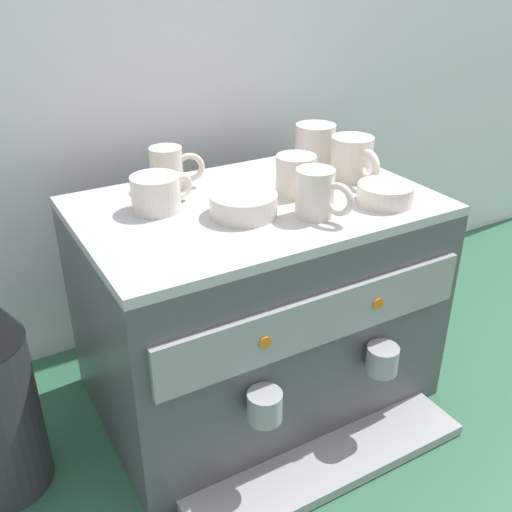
# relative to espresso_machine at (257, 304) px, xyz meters

# --- Properties ---
(ground_plane) EXTENTS (4.00, 4.00, 0.00)m
(ground_plane) POSITION_rel_espresso_machine_xyz_m (0.00, 0.00, -0.21)
(ground_plane) COLOR #28563D
(tiled_backsplash_wall) EXTENTS (2.80, 0.03, 1.19)m
(tiled_backsplash_wall) POSITION_rel_espresso_machine_xyz_m (0.00, 0.34, 0.39)
(tiled_backsplash_wall) COLOR silver
(tiled_backsplash_wall) RESTS_ON ground_plane
(espresso_machine) EXTENTS (0.62, 0.52, 0.41)m
(espresso_machine) POSITION_rel_espresso_machine_xyz_m (0.00, 0.00, 0.00)
(espresso_machine) COLOR #4C4C51
(espresso_machine) RESTS_ON ground_plane
(ceramic_cup_0) EXTENTS (0.11, 0.07, 0.07)m
(ceramic_cup_0) POSITION_rel_espresso_machine_xyz_m (0.09, 0.01, 0.24)
(ceramic_cup_0) COLOR beige
(ceramic_cup_0) RESTS_ON espresso_machine
(ceramic_cup_1) EXTENTS (0.12, 0.08, 0.06)m
(ceramic_cup_1) POSITION_rel_espresso_machine_xyz_m (-0.16, 0.06, 0.24)
(ceramic_cup_1) COLOR beige
(ceramic_cup_1) RESTS_ON espresso_machine
(ceramic_cup_2) EXTENTS (0.08, 0.12, 0.08)m
(ceramic_cup_2) POSITION_rel_espresso_machine_xyz_m (0.22, 0.13, 0.25)
(ceramic_cup_2) COLOR beige
(ceramic_cup_2) RESTS_ON espresso_machine
(ceramic_cup_3) EXTENTS (0.08, 0.12, 0.08)m
(ceramic_cup_3) POSITION_rel_espresso_machine_xyz_m (0.22, 0.02, 0.25)
(ceramic_cup_3) COLOR beige
(ceramic_cup_3) RESTS_ON espresso_machine
(ceramic_cup_4) EXTENTS (0.10, 0.06, 0.08)m
(ceramic_cup_4) POSITION_rel_espresso_machine_xyz_m (-0.10, 0.14, 0.25)
(ceramic_cup_4) COLOR beige
(ceramic_cup_4) RESTS_ON espresso_machine
(ceramic_cup_5) EXTENTS (0.06, 0.10, 0.08)m
(ceramic_cup_5) POSITION_rel_espresso_machine_xyz_m (0.05, -0.10, 0.25)
(ceramic_cup_5) COLOR beige
(ceramic_cup_5) RESTS_ON espresso_machine
(ceramic_bowl_0) EXTENTS (0.10, 0.10, 0.03)m
(ceramic_bowl_0) POSITION_rel_espresso_machine_xyz_m (0.19, -0.11, 0.23)
(ceramic_bowl_0) COLOR beige
(ceramic_bowl_0) RESTS_ON espresso_machine
(ceramic_bowl_1) EXTENTS (0.11, 0.11, 0.04)m
(ceramic_bowl_1) POSITION_rel_espresso_machine_xyz_m (-0.05, -0.04, 0.23)
(ceramic_bowl_1) COLOR beige
(ceramic_bowl_1) RESTS_ON espresso_machine
(milk_pitcher) EXTENTS (0.09, 0.09, 0.15)m
(milk_pitcher) POSITION_rel_espresso_machine_xyz_m (0.41, 0.02, -0.13)
(milk_pitcher) COLOR #B7B7BC
(milk_pitcher) RESTS_ON ground_plane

